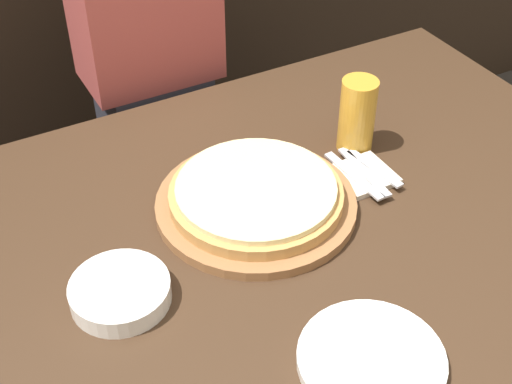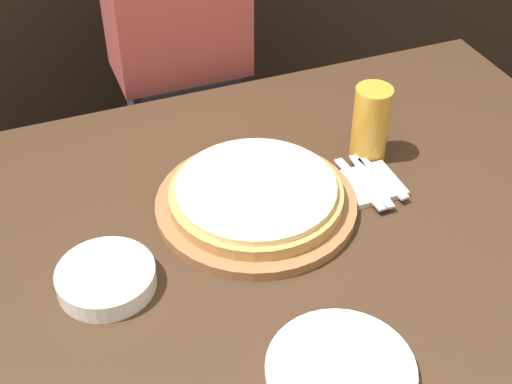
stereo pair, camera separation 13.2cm
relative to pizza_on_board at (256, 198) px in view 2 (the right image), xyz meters
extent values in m
cube|color=#3D2819|center=(-0.04, -0.08, -0.38)|extent=(1.58, 1.03, 0.71)
cylinder|color=#99663D|center=(0.00, 0.00, -0.02)|extent=(0.38, 0.38, 0.02)
cylinder|color=tan|center=(0.00, 0.00, 0.01)|extent=(0.33, 0.33, 0.02)
cylinder|color=beige|center=(0.00, 0.00, 0.02)|extent=(0.30, 0.30, 0.01)
cylinder|color=gold|center=(0.28, 0.08, 0.05)|extent=(0.07, 0.07, 0.16)
cylinder|color=white|center=(0.28, 0.08, 0.12)|extent=(0.07, 0.07, 0.02)
cylinder|color=white|center=(-0.02, -0.40, -0.02)|extent=(0.23, 0.23, 0.02)
cylinder|color=white|center=(-0.31, -0.09, -0.01)|extent=(0.17, 0.17, 0.04)
cube|color=beige|center=(0.23, -0.02, -0.02)|extent=(0.11, 0.11, 0.01)
cube|color=silver|center=(0.21, -0.02, -0.01)|extent=(0.03, 0.17, 0.00)
cube|color=silver|center=(0.23, -0.02, -0.01)|extent=(0.03, 0.17, 0.00)
cube|color=silver|center=(0.26, -0.02, -0.01)|extent=(0.04, 0.15, 0.00)
cube|color=#33333D|center=(0.02, 0.59, -0.39)|extent=(0.26, 0.20, 0.69)
camera|label=1|loc=(-0.49, -0.89, 0.86)|focal=50.00mm
camera|label=2|loc=(-0.37, -0.95, 0.86)|focal=50.00mm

